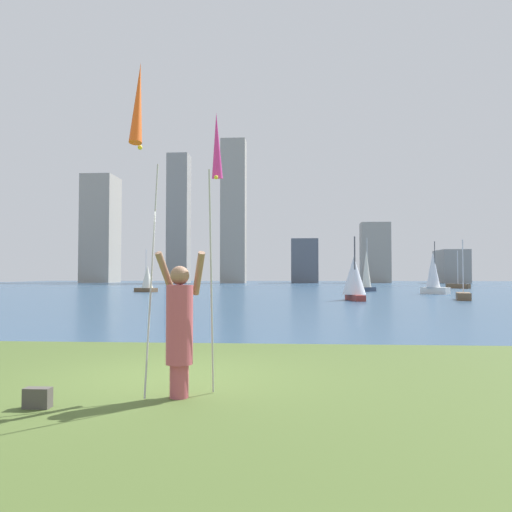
{
  "coord_description": "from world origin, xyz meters",
  "views": [
    {
      "loc": [
        1.96,
        -8.0,
        1.62
      ],
      "look_at": [
        0.62,
        11.24,
        2.33
      ],
      "focal_mm": 35.58,
      "sensor_mm": 36.0,
      "label": 1
    }
  ],
  "objects_px": {
    "person": "(180,325)",
    "sailboat_0": "(147,280)",
    "sailboat_5": "(463,296)",
    "sailboat_7": "(458,285)",
    "kite_flag_left": "(139,114)",
    "sailboat_3": "(434,274)",
    "kite_flag_right": "(216,155)",
    "sailboat_1": "(354,278)",
    "bag": "(38,398)",
    "sailboat_2": "(367,272)"
  },
  "relations": [
    {
      "from": "sailboat_5",
      "to": "sailboat_7",
      "type": "height_order",
      "value": "sailboat_7"
    },
    {
      "from": "bag",
      "to": "sailboat_0",
      "type": "distance_m",
      "value": 41.64
    },
    {
      "from": "kite_flag_left",
      "to": "sailboat_3",
      "type": "height_order",
      "value": "sailboat_3"
    },
    {
      "from": "person",
      "to": "sailboat_7",
      "type": "bearing_deg",
      "value": 72.52
    },
    {
      "from": "kite_flag_right",
      "to": "sailboat_7",
      "type": "height_order",
      "value": "sailboat_7"
    },
    {
      "from": "bag",
      "to": "sailboat_7",
      "type": "xyz_separation_m",
      "value": [
        22.48,
        54.57,
        0.23
      ]
    },
    {
      "from": "sailboat_7",
      "to": "bag",
      "type": "bearing_deg",
      "value": -112.39
    },
    {
      "from": "sailboat_0",
      "to": "sailboat_1",
      "type": "distance_m",
      "value": 22.29
    },
    {
      "from": "bag",
      "to": "person",
      "type": "bearing_deg",
      "value": 21.78
    },
    {
      "from": "kite_flag_right",
      "to": "sailboat_1",
      "type": "height_order",
      "value": "sailboat_1"
    },
    {
      "from": "bag",
      "to": "kite_flag_left",
      "type": "bearing_deg",
      "value": 4.88
    },
    {
      "from": "kite_flag_right",
      "to": "sailboat_5",
      "type": "relative_size",
      "value": 1.03
    },
    {
      "from": "kite_flag_right",
      "to": "sailboat_5",
      "type": "xyz_separation_m",
      "value": [
        12.0,
        25.94,
        -3.08
      ]
    },
    {
      "from": "kite_flag_left",
      "to": "sailboat_7",
      "type": "distance_m",
      "value": 58.57
    },
    {
      "from": "kite_flag_right",
      "to": "sailboat_3",
      "type": "bearing_deg",
      "value": 70.26
    },
    {
      "from": "person",
      "to": "sailboat_0",
      "type": "bearing_deg",
      "value": 110.4
    },
    {
      "from": "kite_flag_right",
      "to": "sailboat_5",
      "type": "distance_m",
      "value": 28.75
    },
    {
      "from": "sailboat_5",
      "to": "sailboat_7",
      "type": "xyz_separation_m",
      "value": [
        8.47,
        27.46,
        0.08
      ]
    },
    {
      "from": "sailboat_1",
      "to": "sailboat_3",
      "type": "bearing_deg",
      "value": 53.9
    },
    {
      "from": "kite_flag_left",
      "to": "sailboat_5",
      "type": "xyz_separation_m",
      "value": [
        12.82,
        27.0,
        -3.35
      ]
    },
    {
      "from": "bag",
      "to": "sailboat_5",
      "type": "height_order",
      "value": "sailboat_5"
    },
    {
      "from": "sailboat_2",
      "to": "kite_flag_left",
      "type": "bearing_deg",
      "value": -101.94
    },
    {
      "from": "kite_flag_right",
      "to": "sailboat_7",
      "type": "distance_m",
      "value": 57.27
    },
    {
      "from": "sailboat_2",
      "to": "sailboat_3",
      "type": "distance_m",
      "value": 7.39
    },
    {
      "from": "sailboat_5",
      "to": "kite_flag_right",
      "type": "bearing_deg",
      "value": -114.82
    },
    {
      "from": "person",
      "to": "bag",
      "type": "xyz_separation_m",
      "value": [
        -1.6,
        -0.64,
        -0.83
      ]
    },
    {
      "from": "kite_flag_left",
      "to": "bag",
      "type": "distance_m",
      "value": 3.7
    },
    {
      "from": "sailboat_1",
      "to": "sailboat_5",
      "type": "distance_m",
      "value": 7.1
    },
    {
      "from": "person",
      "to": "kite_flag_left",
      "type": "height_order",
      "value": "kite_flag_left"
    },
    {
      "from": "sailboat_5",
      "to": "sailboat_0",
      "type": "bearing_deg",
      "value": 151.48
    },
    {
      "from": "sailboat_0",
      "to": "bag",
      "type": "bearing_deg",
      "value": -75.64
    },
    {
      "from": "bag",
      "to": "sailboat_3",
      "type": "bearing_deg",
      "value": 68.12
    },
    {
      "from": "kite_flag_right",
      "to": "sailboat_1",
      "type": "distance_m",
      "value": 25.77
    },
    {
      "from": "kite_flag_right",
      "to": "sailboat_3",
      "type": "distance_m",
      "value": 38.3
    },
    {
      "from": "kite_flag_right",
      "to": "bag",
      "type": "distance_m",
      "value": 3.98
    },
    {
      "from": "sailboat_5",
      "to": "bag",
      "type": "bearing_deg",
      "value": -117.33
    },
    {
      "from": "bag",
      "to": "sailboat_2",
      "type": "height_order",
      "value": "sailboat_2"
    },
    {
      "from": "person",
      "to": "sailboat_2",
      "type": "distance_m",
      "value": 43.14
    },
    {
      "from": "sailboat_7",
      "to": "sailboat_3",
      "type": "bearing_deg",
      "value": -113.45
    },
    {
      "from": "person",
      "to": "sailboat_7",
      "type": "height_order",
      "value": "sailboat_7"
    },
    {
      "from": "bag",
      "to": "sailboat_2",
      "type": "relative_size",
      "value": 0.06
    },
    {
      "from": "sailboat_7",
      "to": "kite_flag_right",
      "type": "bearing_deg",
      "value": -110.97
    },
    {
      "from": "sailboat_2",
      "to": "sailboat_7",
      "type": "bearing_deg",
      "value": 43.68
    },
    {
      "from": "sailboat_1",
      "to": "sailboat_3",
      "type": "relative_size",
      "value": 0.92
    },
    {
      "from": "sailboat_0",
      "to": "sailboat_3",
      "type": "distance_m",
      "value": 25.45
    },
    {
      "from": "sailboat_1",
      "to": "sailboat_5",
      "type": "bearing_deg",
      "value": 6.07
    },
    {
      "from": "kite_flag_left",
      "to": "sailboat_5",
      "type": "relative_size",
      "value": 1.11
    },
    {
      "from": "kite_flag_left",
      "to": "bag",
      "type": "height_order",
      "value": "kite_flag_left"
    },
    {
      "from": "kite_flag_left",
      "to": "sailboat_3",
      "type": "bearing_deg",
      "value": 69.67
    },
    {
      "from": "person",
      "to": "sailboat_1",
      "type": "xyz_separation_m",
      "value": [
        5.44,
        25.72,
        0.47
      ]
    }
  ]
}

